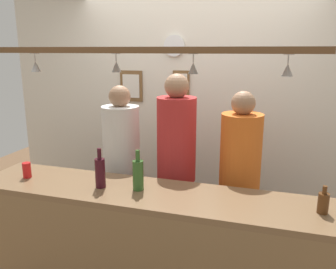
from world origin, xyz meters
TOP-DOWN VIEW (x-y plane):
  - back_wall at (0.00, 1.10)m, footprint 4.40×0.06m
  - bar_counter at (0.00, -0.50)m, footprint 2.70×0.55m
  - overhead_glass_rack at (0.00, -0.30)m, footprint 2.20×0.36m
  - hanging_wineglass_far_left at (-0.87, -0.35)m, footprint 0.07×0.07m
  - hanging_wineglass_left at (-0.28, -0.24)m, footprint 0.07×0.07m
  - hanging_wineglass_center_left at (0.28, -0.25)m, footprint 0.07×0.07m
  - hanging_wineglass_center at (0.87, -0.29)m, footprint 0.07×0.07m
  - person_left_white_patterned_shirt at (-0.50, 0.27)m, footprint 0.34×0.34m
  - person_middle_red_shirt at (0.02, 0.27)m, footprint 0.34×0.34m
  - person_right_orange_shirt at (0.58, 0.27)m, footprint 0.34×0.34m
  - bottle_champagne_green at (-0.09, -0.34)m, footprint 0.08×0.08m
  - bottle_wine_dark_red at (-0.38, -0.37)m, footprint 0.08×0.08m
  - bottle_beer_brown_stubby at (1.15, -0.34)m, footprint 0.07×0.07m
  - drink_can at (-1.03, -0.37)m, footprint 0.07×0.07m
  - picture_frame_crest at (-0.15, 1.06)m, footprint 0.18×0.02m
  - picture_frame_caricature at (-0.72, 1.06)m, footprint 0.26×0.02m
  - wall_clock at (-0.23, 1.05)m, footprint 0.22×0.03m

SIDE VIEW (x-z plane):
  - bar_counter at x=0.00m, z-range 0.17..1.15m
  - person_right_orange_shirt at x=0.58m, z-range 0.17..1.82m
  - person_left_white_patterned_shirt at x=-0.50m, z-range 0.17..1.83m
  - drink_can at x=-1.03m, z-range 0.97..1.09m
  - bottle_beer_brown_stubby at x=1.15m, z-range 0.95..1.13m
  - person_middle_red_shirt at x=0.02m, z-range 0.19..1.96m
  - bottle_wine_dark_red at x=-0.38m, z-range 0.94..1.24m
  - bottle_champagne_green at x=-0.09m, z-range 0.94..1.24m
  - back_wall at x=0.00m, z-range 0.00..2.60m
  - picture_frame_caricature at x=-0.72m, z-range 1.40..1.74m
  - picture_frame_crest at x=-0.15m, z-range 1.49..1.75m
  - hanging_wineglass_far_left at x=-0.87m, z-range 1.79..1.92m
  - hanging_wineglass_left at x=-0.28m, z-range 1.79..1.92m
  - hanging_wineglass_center_left at x=0.28m, z-range 1.79..1.92m
  - hanging_wineglass_center at x=0.87m, z-range 1.79..1.92m
  - overhead_glass_rack at x=0.00m, z-range 1.94..1.98m
  - wall_clock at x=-0.23m, z-range 1.89..2.11m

